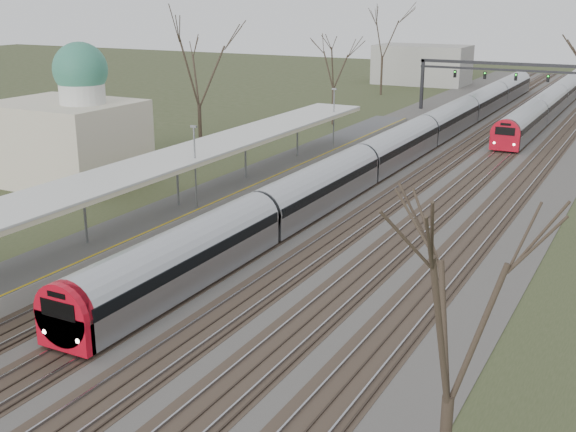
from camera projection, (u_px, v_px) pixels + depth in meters
name	position (u px, v px, depth m)	size (l,w,h in m)	color
track_bed	(428.00, 167.00, 58.18)	(24.00, 160.00, 0.22)	#474442
platform	(211.00, 200.00, 47.41)	(3.50, 69.00, 1.00)	#9E9B93
canopy	(166.00, 162.00, 42.59)	(4.10, 50.00, 3.11)	slate
dome_building	(68.00, 133.00, 52.54)	(10.00, 8.00, 10.30)	beige
signal_gantry	(510.00, 73.00, 82.10)	(21.00, 0.59, 6.08)	black
tree_west_far	(198.00, 65.00, 57.64)	(5.50, 5.50, 11.33)	#2D231C
tree_east_near	(455.00, 301.00, 16.78)	(4.50, 4.50, 9.27)	#2D231C
train_near	(424.00, 132.00, 65.23)	(2.62, 90.21, 3.05)	#9A9DA3
train_far	(556.00, 97.00, 88.10)	(2.62, 60.21, 3.05)	#9A9DA3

